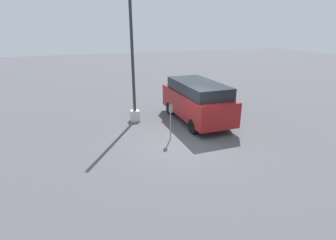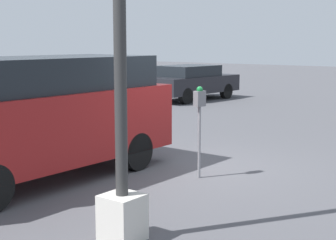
% 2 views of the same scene
% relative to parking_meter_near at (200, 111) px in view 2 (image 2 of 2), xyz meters
% --- Properties ---
extents(ground_plane, '(80.00, 80.00, 0.00)m').
position_rel_parking_meter_near_xyz_m(ground_plane, '(-0.32, -0.58, -1.15)').
color(ground_plane, '#4C4C51').
extents(parking_meter_near, '(0.21, 0.14, 1.57)m').
position_rel_parking_meter_near_xyz_m(parking_meter_near, '(0.00, 0.00, 0.00)').
color(parking_meter_near, gray).
rests_on(parking_meter_near, ground).
extents(lamp_post, '(0.44, 0.44, 6.59)m').
position_rel_parking_meter_near_xyz_m(lamp_post, '(2.87, 0.85, 0.90)').
color(lamp_post, beige).
rests_on(lamp_post, ground).
extents(parked_van, '(4.86, 2.00, 2.05)m').
position_rel_parking_meter_near_xyz_m(parked_van, '(1.70, -2.09, -0.03)').
color(parked_van, maroon).
rests_on(parked_van, ground).
extents(car_distant, '(4.27, 2.15, 1.38)m').
position_rel_parking_meter_near_xyz_m(car_distant, '(-9.68, -6.93, -0.42)').
color(car_distant, black).
rests_on(car_distant, ground).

